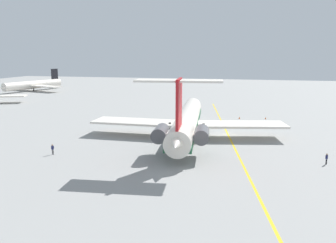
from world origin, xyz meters
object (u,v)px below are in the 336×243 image
object	(u,v)px
ground_crew_near_tail	(53,148)
ground_crew_near_nose	(327,157)
safety_cone_nose	(239,118)
airliner_far_right	(32,85)
safety_cone_wingtip	(266,118)
main_jetliner	(187,121)

from	to	relation	value
ground_crew_near_tail	ground_crew_near_nose	bearing A→B (deg)	62.42
ground_crew_near_tail	safety_cone_nose	distance (m)	50.64
airliner_far_right	safety_cone_wingtip	distance (m)	113.46
main_jetliner	safety_cone_nose	xyz separation A→B (m)	(24.73, -9.55, -3.31)
ground_crew_near_nose	safety_cone_wingtip	distance (m)	37.87
main_jetliner	safety_cone_nose	bearing A→B (deg)	-27.32
airliner_far_right	ground_crew_near_tail	world-z (taller)	airliner_far_right
main_jetliner	ground_crew_near_tail	xyz separation A→B (m)	(-16.42, 19.94, -2.43)
ground_crew_near_nose	ground_crew_near_tail	size ratio (longest dim) A/B	0.96
ground_crew_near_nose	main_jetliner	bearing A→B (deg)	39.42
main_jetliner	ground_crew_near_nose	size ratio (longest dim) A/B	25.99
safety_cone_nose	ground_crew_near_nose	bearing A→B (deg)	-158.01
ground_crew_near_nose	safety_cone_nose	bearing A→B (deg)	-3.67
main_jetliner	safety_cone_wingtip	size ratio (longest dim) A/B	82.07
airliner_far_right	ground_crew_near_nose	xyz separation A→B (m)	(-84.85, -110.65, -1.76)
airliner_far_right	ground_crew_near_nose	distance (m)	139.45
main_jetliner	ground_crew_near_tail	world-z (taller)	main_jetliner
main_jetliner	safety_cone_wingtip	bearing A→B (deg)	-38.35
airliner_far_right	ground_crew_near_nose	bearing A→B (deg)	68.29
airliner_far_right	safety_cone_wingtip	bearing A→B (deg)	80.85
ground_crew_near_tail	safety_cone_wingtip	xyz separation A→B (m)	(42.31, -36.21, -0.87)
ground_crew_near_nose	ground_crew_near_tail	distance (m)	44.31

